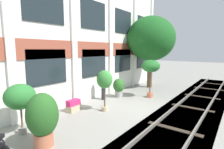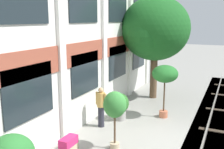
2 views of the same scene
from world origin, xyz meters
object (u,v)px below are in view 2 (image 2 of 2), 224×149
(broadleaf_tree, at_px, (155,31))
(resident_by_doorway, at_px, (101,106))
(potted_plant_ribbed_drum, at_px, (120,105))
(potted_plant_tall_urn, at_px, (115,106))
(potted_plant_terracotta_small, at_px, (165,76))
(potted_plant_square_trough, at_px, (69,146))

(broadleaf_tree, height_order, resident_by_doorway, broadleaf_tree)
(potted_plant_ribbed_drum, height_order, potted_plant_tall_urn, potted_plant_tall_urn)
(broadleaf_tree, relative_size, potted_plant_tall_urn, 2.75)
(broadleaf_tree, xyz_separation_m, potted_plant_ribbed_drum, (-3.97, 0.34, -3.15))
(potted_plant_terracotta_small, relative_size, potted_plant_square_trough, 3.00)
(potted_plant_terracotta_small, distance_m, resident_by_doorway, 3.21)
(potted_plant_terracotta_small, xyz_separation_m, potted_plant_ribbed_drum, (-1.14, 1.67, -1.28))
(broadleaf_tree, distance_m, potted_plant_ribbed_drum, 5.08)
(potted_plant_ribbed_drum, height_order, potted_plant_square_trough, potted_plant_ribbed_drum)
(broadleaf_tree, bearing_deg, potted_plant_terracotta_small, -154.71)
(potted_plant_square_trough, bearing_deg, potted_plant_tall_urn, -53.00)
(potted_plant_square_trough, relative_size, resident_by_doorway, 0.48)
(potted_plant_ribbed_drum, relative_size, potted_plant_square_trough, 1.50)
(potted_plant_tall_urn, distance_m, potted_plant_square_trough, 2.04)
(broadleaf_tree, distance_m, potted_plant_terracotta_small, 3.65)
(potted_plant_square_trough, bearing_deg, broadleaf_tree, -5.36)
(potted_plant_ribbed_drum, xyz_separation_m, resident_by_doorway, (-1.06, 0.42, 0.23))
(broadleaf_tree, distance_m, resident_by_doorway, 5.86)
(broadleaf_tree, distance_m, potted_plant_tall_urn, 6.95)
(potted_plant_ribbed_drum, distance_m, potted_plant_square_trough, 3.57)
(potted_plant_terracotta_small, bearing_deg, potted_plant_tall_urn, 168.24)
(potted_plant_tall_urn, distance_m, resident_by_doorway, 2.11)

